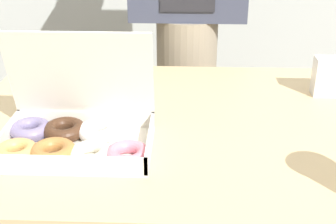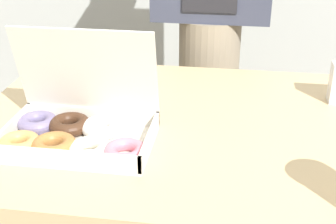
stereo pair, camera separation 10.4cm
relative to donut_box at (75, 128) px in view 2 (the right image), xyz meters
The scene contains 2 objects.
donut_box is the anchor object (origin of this frame).
person_customer 0.84m from the donut_box, 71.64° to the left, with size 0.42×0.24×1.64m.
Camera 2 is at (0.16, -1.07, 1.27)m, focal length 50.00 mm.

